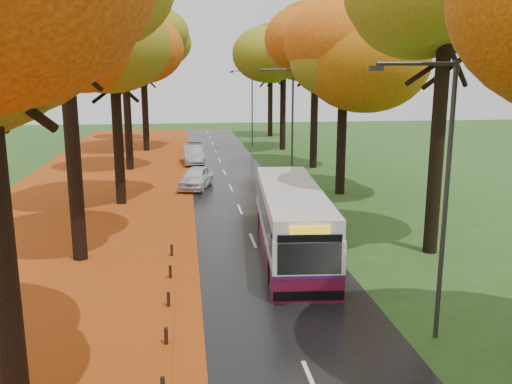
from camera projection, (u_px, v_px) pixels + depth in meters
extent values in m
cube|color=black|center=(238.00, 205.00, 31.97)|extent=(6.50, 90.00, 0.04)
cube|color=silver|center=(238.00, 205.00, 31.97)|extent=(0.12, 90.00, 0.01)
cube|color=maroon|center=(81.00, 211.00, 30.83)|extent=(12.00, 90.00, 0.02)
cube|color=#B15312|center=(186.00, 207.00, 31.58)|extent=(0.90, 90.00, 0.01)
cylinder|color=black|center=(0.00, 238.00, 11.29)|extent=(0.60, 0.60, 8.58)
cylinder|color=black|center=(73.00, 151.00, 21.81)|extent=(0.60, 0.60, 9.15)
ellipsoid|color=orange|center=(62.00, 2.00, 20.58)|extent=(8.00, 8.00, 6.24)
cylinder|color=black|center=(118.00, 137.00, 31.69)|extent=(0.60, 0.60, 8.00)
ellipsoid|color=orange|center=(113.00, 49.00, 30.62)|extent=(9.20, 9.20, 7.18)
cylinder|color=black|center=(128.00, 116.00, 43.18)|extent=(0.60, 0.60, 8.58)
ellipsoid|color=orange|center=(124.00, 47.00, 42.03)|extent=(8.00, 8.00, 6.24)
cylinder|color=black|center=(145.00, 105.00, 53.84)|extent=(0.60, 0.60, 9.15)
ellipsoid|color=orange|center=(142.00, 46.00, 52.62)|extent=(9.20, 9.20, 7.18)
cylinder|color=black|center=(146.00, 105.00, 63.57)|extent=(0.60, 0.60, 8.00)
ellipsoid|color=orange|center=(144.00, 61.00, 62.50)|extent=(8.00, 8.00, 6.24)
cylinder|color=black|center=(437.00, 147.00, 22.74)|extent=(0.60, 0.60, 9.22)
ellipsoid|color=#CB880F|center=(447.00, 3.00, 21.51)|extent=(8.20, 8.20, 6.40)
cylinder|color=black|center=(342.00, 131.00, 34.40)|extent=(0.60, 0.60, 8.19)
ellipsoid|color=#CB880F|center=(345.00, 47.00, 33.30)|extent=(9.20, 9.20, 7.18)
cylinder|color=black|center=(314.00, 115.00, 44.10)|extent=(0.60, 0.60, 8.70)
ellipsoid|color=#CB880F|center=(316.00, 46.00, 42.94)|extent=(8.20, 8.20, 6.40)
cylinder|color=black|center=(283.00, 104.00, 54.62)|extent=(0.60, 0.60, 9.22)
ellipsoid|color=#CB880F|center=(284.00, 45.00, 53.39)|extent=(9.20, 9.20, 7.18)
cylinder|color=black|center=(270.00, 103.00, 66.43)|extent=(0.60, 0.60, 8.19)
ellipsoid|color=#CB880F|center=(270.00, 60.00, 65.33)|extent=(8.20, 8.20, 6.40)
cube|color=black|center=(166.00, 336.00, 15.57)|extent=(0.11, 0.11, 0.52)
cube|color=black|center=(168.00, 299.00, 18.08)|extent=(0.11, 0.11, 0.52)
cube|color=black|center=(170.00, 272.00, 20.60)|extent=(0.11, 0.11, 0.52)
cube|color=black|center=(172.00, 250.00, 23.12)|extent=(0.11, 0.11, 0.52)
cylinder|color=#333538|center=(445.00, 206.00, 15.19)|extent=(0.14, 0.14, 8.00)
cylinder|color=#333538|center=(417.00, 64.00, 14.21)|extent=(2.20, 0.11, 0.11)
cube|color=#333538|center=(376.00, 68.00, 14.10)|extent=(0.35, 0.18, 0.14)
cylinder|color=#333538|center=(292.00, 129.00, 36.49)|extent=(0.14, 0.14, 8.00)
cylinder|color=#333538|center=(277.00, 69.00, 35.52)|extent=(2.20, 0.11, 0.11)
cube|color=#333538|center=(260.00, 71.00, 35.40)|extent=(0.35, 0.18, 0.14)
cylinder|color=#333538|center=(252.00, 108.00, 57.80)|extent=(0.14, 0.14, 8.00)
cylinder|color=#333538|center=(242.00, 71.00, 56.82)|extent=(2.20, 0.11, 0.11)
cube|color=#333538|center=(231.00, 72.00, 56.71)|extent=(0.35, 0.18, 0.14)
cube|color=#5A0E26|center=(291.00, 242.00, 23.48)|extent=(3.35, 11.00, 0.89)
cube|color=silver|center=(291.00, 218.00, 23.25)|extent=(3.35, 11.00, 1.28)
cube|color=silver|center=(292.00, 196.00, 23.04)|extent=(3.28, 10.78, 0.69)
cube|color=#39164F|center=(291.00, 231.00, 23.37)|extent=(3.37, 11.02, 0.12)
cube|color=black|center=(291.00, 209.00, 23.16)|extent=(3.30, 10.14, 0.84)
cube|color=black|center=(309.00, 255.00, 17.95)|extent=(2.16, 0.24, 1.38)
cube|color=yellow|center=(310.00, 230.00, 17.77)|extent=(1.35, 0.17, 0.28)
cube|color=black|center=(308.00, 295.00, 18.28)|extent=(2.41, 0.32, 0.34)
cylinder|color=black|center=(272.00, 272.00, 19.82)|extent=(0.36, 1.00, 0.98)
cylinder|color=black|center=(332.00, 271.00, 19.93)|extent=(0.36, 1.00, 0.98)
cylinder|color=black|center=(261.00, 222.00, 26.59)|extent=(0.36, 1.00, 0.98)
cylinder|color=black|center=(306.00, 221.00, 26.69)|extent=(0.36, 1.00, 0.98)
imported|color=silver|center=(196.00, 177.00, 36.56)|extent=(2.82, 4.60, 1.46)
imported|color=#A2A4AA|center=(193.00, 155.00, 46.53)|extent=(1.91, 4.76, 1.54)
imported|color=black|center=(194.00, 151.00, 50.09)|extent=(1.93, 4.19, 1.19)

